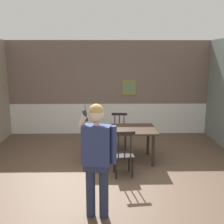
# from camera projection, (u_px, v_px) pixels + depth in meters

# --- Properties ---
(ground_plane) EXTENTS (7.25, 7.25, 0.00)m
(ground_plane) POSITION_uv_depth(u_px,v_px,m) (109.00, 178.00, 5.54)
(ground_plane) COLOR brown
(room_back_partition) EXTENTS (6.24, 0.17, 2.88)m
(room_back_partition) POSITION_uv_depth(u_px,v_px,m) (109.00, 90.00, 8.49)
(room_back_partition) COLOR #756056
(room_back_partition) RESTS_ON ground_plane
(dining_table) EXTENTS (1.59, 0.97, 0.77)m
(dining_table) POSITION_uv_depth(u_px,v_px,m) (121.00, 132.00, 6.33)
(dining_table) COLOR #38281E
(dining_table) RESTS_ON ground_plane
(chair_near_window) EXTENTS (0.45, 0.45, 0.98)m
(chair_near_window) POSITION_uv_depth(u_px,v_px,m) (123.00, 154.00, 5.52)
(chair_near_window) COLOR black
(chair_near_window) RESTS_ON ground_plane
(chair_by_doorway) EXTENTS (0.43, 0.43, 0.92)m
(chair_by_doorway) POSITION_uv_depth(u_px,v_px,m) (119.00, 132.00, 7.23)
(chair_by_doorway) COLOR black
(chair_by_doorway) RESTS_ON ground_plane
(person_figure) EXTENTS (0.57, 0.29, 1.75)m
(person_figure) POSITION_uv_depth(u_px,v_px,m) (97.00, 153.00, 4.00)
(person_figure) COLOR #282E49
(person_figure) RESTS_ON ground_plane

